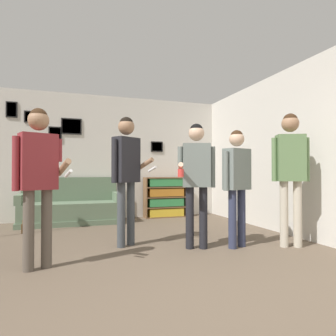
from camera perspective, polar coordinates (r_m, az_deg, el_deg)
The scene contains 11 objects.
ground_plane at distance 2.31m, azimuth 8.21°, elevation -26.74°, with size 20.00×20.00×0.00m, color brown.
wall_back at distance 6.75m, azimuth -10.61°, elevation 2.09°, with size 7.28×0.08×2.70m.
wall_right at distance 5.45m, azimuth 20.14°, elevation 2.78°, with size 0.06×7.19×2.70m.
couch at distance 6.31m, azimuth -18.02°, elevation -7.31°, with size 1.93×0.80×0.91m.
bookshelf at distance 6.82m, azimuth -0.48°, elevation -5.58°, with size 0.97×0.30×0.90m.
person_player_foreground_left at distance 3.41m, azimuth -23.49°, elevation -0.32°, with size 0.58×0.41×1.68m.
person_player_foreground_center at distance 4.16m, azimuth -7.95°, elevation 0.47°, with size 0.61×0.37×1.78m.
person_watcher_holding_cup at distance 3.99m, azimuth 5.43°, elevation -0.72°, with size 0.57×0.38×1.66m.
person_spectator_near_bookshelf at distance 4.14m, azimuth 12.98°, elevation -1.50°, with size 0.48×0.30×1.58m.
person_spectator_far_right at distance 4.39m, azimuth 22.30°, elevation 0.79°, with size 0.47×0.33×1.81m.
bottle_on_floor at distance 5.59m, azimuth -25.88°, elevation -10.27°, with size 0.06×0.06×0.22m.
Camera 1 is at (-0.93, -1.86, 1.01)m, focal length 32.00 mm.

